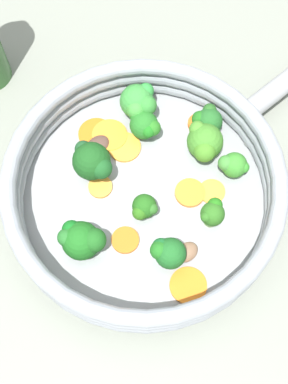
{
  "coord_description": "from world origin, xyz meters",
  "views": [
    {
      "loc": [
        0.13,
        -0.21,
        0.64
      ],
      "look_at": [
        0.0,
        0.0,
        0.03
      ],
      "focal_mm": 50.0,
      "sensor_mm": 36.0,
      "label": 1
    }
  ],
  "objects_px": {
    "broccoli_floret_5": "(139,102)",
    "broccoli_floret_1": "(212,213)",
    "carrot_slice_4": "(110,136)",
    "mushroom_piece_1": "(98,145)",
    "carrot_slice_3": "(190,193)",
    "carrot_slice_6": "(188,285)",
    "carrot_slice_1": "(125,240)",
    "broccoli_floret_6": "(81,240)",
    "broccoli_floret_9": "(92,162)",
    "mushroom_piece_0": "(186,252)",
    "broccoli_floret_4": "(144,208)",
    "skillet": "(144,199)",
    "broccoli_floret_0": "(204,142)",
    "broccoli_floret_7": "(168,252)",
    "carrot_slice_5": "(96,134)",
    "carrot_slice_2": "(198,124)",
    "broccoli_floret_3": "(208,120)",
    "broccoli_floret_8": "(234,165)",
    "carrot_slice_7": "(125,147)",
    "broccoli_floret_2": "(144,125)",
    "carrot_slice_0": "(212,192)",
    "carrot_slice_8": "(100,187)"
  },
  "relations": [
    {
      "from": "broccoli_floret_5",
      "to": "broccoli_floret_1",
      "type": "bearing_deg",
      "value": -27.15
    },
    {
      "from": "carrot_slice_4",
      "to": "mushroom_piece_1",
      "type": "distance_m",
      "value": 0.02
    },
    {
      "from": "carrot_slice_3",
      "to": "carrot_slice_6",
      "type": "height_order",
      "value": "same"
    },
    {
      "from": "carrot_slice_1",
      "to": "broccoli_floret_6",
      "type": "distance_m",
      "value": 0.06
    },
    {
      "from": "broccoli_floret_5",
      "to": "broccoli_floret_9",
      "type": "xyz_separation_m",
      "value": [
        -0.0,
        -0.1,
        0.0
      ]
    },
    {
      "from": "carrot_slice_1",
      "to": "mushroom_piece_0",
      "type": "relative_size",
      "value": 1.12
    },
    {
      "from": "broccoli_floret_1",
      "to": "broccoli_floret_4",
      "type": "xyz_separation_m",
      "value": [
        -0.07,
        -0.04,
        -0.01
      ]
    },
    {
      "from": "skillet",
      "to": "carrot_slice_6",
      "type": "distance_m",
      "value": 0.12
    },
    {
      "from": "broccoli_floret_0",
      "to": "broccoli_floret_7",
      "type": "height_order",
      "value": "same"
    },
    {
      "from": "carrot_slice_5",
      "to": "mushroom_piece_1",
      "type": "bearing_deg",
      "value": -47.99
    },
    {
      "from": "broccoli_floret_4",
      "to": "broccoli_floret_0",
      "type": "bearing_deg",
      "value": 80.96
    },
    {
      "from": "carrot_slice_2",
      "to": "broccoli_floret_3",
      "type": "height_order",
      "value": "broccoli_floret_3"
    },
    {
      "from": "carrot_slice_2",
      "to": "broccoli_floret_8",
      "type": "bearing_deg",
      "value": -28.16
    },
    {
      "from": "carrot_slice_5",
      "to": "carrot_slice_7",
      "type": "distance_m",
      "value": 0.04
    },
    {
      "from": "skillet",
      "to": "broccoli_floret_5",
      "type": "height_order",
      "value": "broccoli_floret_5"
    },
    {
      "from": "broccoli_floret_3",
      "to": "broccoli_floret_7",
      "type": "bearing_deg",
      "value": -74.63
    },
    {
      "from": "carrot_slice_6",
      "to": "broccoli_floret_6",
      "type": "height_order",
      "value": "broccoli_floret_6"
    },
    {
      "from": "broccoli_floret_2",
      "to": "carrot_slice_2",
      "type": "bearing_deg",
      "value": 44.13
    },
    {
      "from": "carrot_slice_4",
      "to": "carrot_slice_7",
      "type": "bearing_deg",
      "value": -7.85
    },
    {
      "from": "carrot_slice_6",
      "to": "mushroom_piece_1",
      "type": "height_order",
      "value": "mushroom_piece_1"
    },
    {
      "from": "skillet",
      "to": "broccoli_floret_3",
      "type": "xyz_separation_m",
      "value": [
        0.02,
        0.12,
        0.03
      ]
    },
    {
      "from": "carrot_slice_0",
      "to": "carrot_slice_3",
      "type": "relative_size",
      "value": 0.88
    },
    {
      "from": "broccoli_floret_1",
      "to": "broccoli_floret_2",
      "type": "xyz_separation_m",
      "value": [
        -0.13,
        0.06,
        -0.0
      ]
    },
    {
      "from": "carrot_slice_4",
      "to": "broccoli_floret_6",
      "type": "relative_size",
      "value": 0.83
    },
    {
      "from": "broccoli_floret_7",
      "to": "mushroom_piece_0",
      "type": "relative_size",
      "value": 1.63
    },
    {
      "from": "broccoli_floret_3",
      "to": "broccoli_floret_9",
      "type": "height_order",
      "value": "broccoli_floret_9"
    },
    {
      "from": "carrot_slice_8",
      "to": "broccoli_floret_1",
      "type": "xyz_separation_m",
      "value": [
        0.14,
        0.04,
        0.02
      ]
    },
    {
      "from": "broccoli_floret_9",
      "to": "mushroom_piece_1",
      "type": "relative_size",
      "value": 1.78
    },
    {
      "from": "broccoli_floret_2",
      "to": "broccoli_floret_9",
      "type": "distance_m",
      "value": 0.09
    },
    {
      "from": "carrot_slice_1",
      "to": "broccoli_floret_6",
      "type": "bearing_deg",
      "value": -138.83
    },
    {
      "from": "skillet",
      "to": "broccoli_floret_0",
      "type": "height_order",
      "value": "broccoli_floret_0"
    },
    {
      "from": "carrot_slice_5",
      "to": "broccoli_floret_2",
      "type": "bearing_deg",
      "value": 32.81
    },
    {
      "from": "carrot_slice_1",
      "to": "mushroom_piece_1",
      "type": "distance_m",
      "value": 0.13
    },
    {
      "from": "broccoli_floret_2",
      "to": "broccoli_floret_3",
      "type": "bearing_deg",
      "value": 37.99
    },
    {
      "from": "carrot_slice_6",
      "to": "broccoli_floret_1",
      "type": "relative_size",
      "value": 1.05
    },
    {
      "from": "carrot_slice_6",
      "to": "broccoli_floret_4",
      "type": "distance_m",
      "value": 0.11
    },
    {
      "from": "broccoli_floret_4",
      "to": "broccoli_floret_8",
      "type": "relative_size",
      "value": 0.95
    },
    {
      "from": "broccoli_floret_2",
      "to": "carrot_slice_6",
      "type": "bearing_deg",
      "value": -43.25
    },
    {
      "from": "broccoli_floret_1",
      "to": "mushroom_piece_0",
      "type": "relative_size",
      "value": 1.4
    },
    {
      "from": "carrot_slice_0",
      "to": "carrot_slice_6",
      "type": "distance_m",
      "value": 0.12
    },
    {
      "from": "carrot_slice_4",
      "to": "carrot_slice_6",
      "type": "bearing_deg",
      "value": -31.49
    },
    {
      "from": "carrot_slice_0",
      "to": "broccoli_floret_9",
      "type": "bearing_deg",
      "value": -157.36
    },
    {
      "from": "skillet",
      "to": "carrot_slice_7",
      "type": "xyz_separation_m",
      "value": [
        -0.06,
        0.04,
        0.01
      ]
    },
    {
      "from": "carrot_slice_2",
      "to": "broccoli_floret_6",
      "type": "height_order",
      "value": "broccoli_floret_6"
    },
    {
      "from": "broccoli_floret_0",
      "to": "carrot_slice_5",
      "type": "bearing_deg",
      "value": -157.85
    },
    {
      "from": "carrot_slice_7",
      "to": "broccoli_floret_2",
      "type": "bearing_deg",
      "value": 69.99
    },
    {
      "from": "carrot_slice_0",
      "to": "carrot_slice_4",
      "type": "bearing_deg",
      "value": -178.67
    },
    {
      "from": "carrot_slice_4",
      "to": "carrot_slice_6",
      "type": "distance_m",
      "value": 0.22
    },
    {
      "from": "carrot_slice_6",
      "to": "broccoli_floret_0",
      "type": "relative_size",
      "value": 0.86
    },
    {
      "from": "carrot_slice_8",
      "to": "mushroom_piece_0",
      "type": "bearing_deg",
      "value": -6.76
    }
  ]
}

